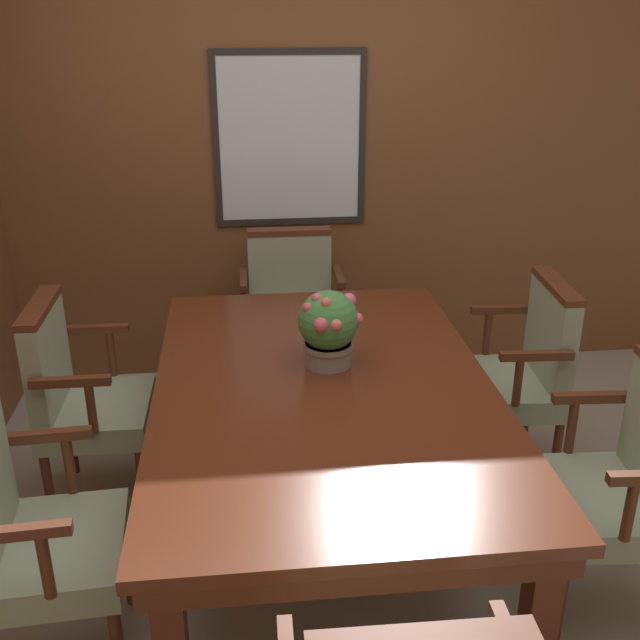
% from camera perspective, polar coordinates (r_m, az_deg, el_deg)
% --- Properties ---
extents(ground_plane, '(14.00, 14.00, 0.00)m').
position_cam_1_polar(ground_plane, '(3.15, 1.87, -18.12)').
color(ground_plane, '#A39E93').
extents(wall_back, '(7.20, 0.08, 2.45)m').
position_cam_1_polar(wall_back, '(4.29, -1.44, 11.57)').
color(wall_back, brown).
rests_on(wall_back, ground_plane).
extents(dining_table, '(1.27, 1.97, 0.75)m').
position_cam_1_polar(dining_table, '(2.86, 0.33, -6.48)').
color(dining_table, '#562614').
rests_on(dining_table, ground_plane).
extents(chair_right_near, '(0.48, 0.57, 0.95)m').
position_cam_1_polar(chair_right_near, '(2.88, 22.16, -11.17)').
color(chair_right_near, '#562B19').
rests_on(chair_right_near, ground_plane).
extents(chair_right_far, '(0.48, 0.57, 0.95)m').
position_cam_1_polar(chair_right_far, '(3.55, 15.16, -3.55)').
color(chair_right_far, '#562B19').
rests_on(chair_right_far, ground_plane).
extents(chair_left_near, '(0.48, 0.57, 0.95)m').
position_cam_1_polar(chair_left_near, '(2.62, -21.37, -14.68)').
color(chair_left_near, '#562B19').
rests_on(chair_left_near, ground_plane).
extents(chair_head_far, '(0.55, 0.45, 0.95)m').
position_cam_1_polar(chair_head_far, '(4.11, -2.19, 0.96)').
color(chair_head_far, '#562B19').
rests_on(chair_head_far, ground_plane).
extents(chair_left_far, '(0.45, 0.55, 0.95)m').
position_cam_1_polar(chair_left_far, '(3.37, -17.86, -5.32)').
color(chair_left_far, '#562B19').
rests_on(chair_left_far, ground_plane).
extents(potted_plant, '(0.25, 0.26, 0.31)m').
position_cam_1_polar(potted_plant, '(2.91, 0.66, -0.52)').
color(potted_plant, gray).
rests_on(potted_plant, dining_table).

